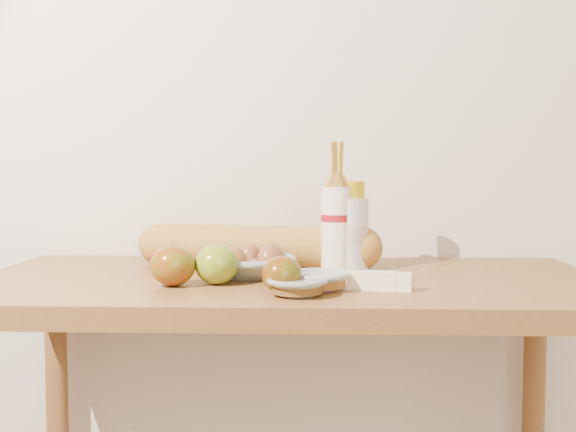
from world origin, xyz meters
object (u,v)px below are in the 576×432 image
at_px(table, 289,340).
at_px(egg_bowl, 251,264).
at_px(cream_bottle, 346,229).
at_px(baguette, 258,246).
at_px(bourbon_bottle, 337,219).

distance_m(table, egg_bowl, 0.17).
bearing_deg(egg_bowl, cream_bottle, 29.27).
bearing_deg(baguette, cream_bottle, -3.42).
bearing_deg(egg_bowl, baguette, 88.87).
height_order(cream_bottle, baguette, cream_bottle).
height_order(table, egg_bowl, egg_bowl).
xyz_separation_m(egg_bowl, baguette, (0.00, 0.14, 0.02)).
xyz_separation_m(bourbon_bottle, cream_bottle, (0.02, 0.02, -0.02)).
distance_m(bourbon_bottle, egg_bowl, 0.20).
bearing_deg(cream_bottle, egg_bowl, -126.21).
bearing_deg(baguette, bourbon_bottle, -11.21).
bearing_deg(baguette, table, -55.84).
bearing_deg(egg_bowl, bourbon_bottle, 26.86).
height_order(table, baguette, baguette).
xyz_separation_m(table, cream_bottle, (0.11, 0.10, 0.21)).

